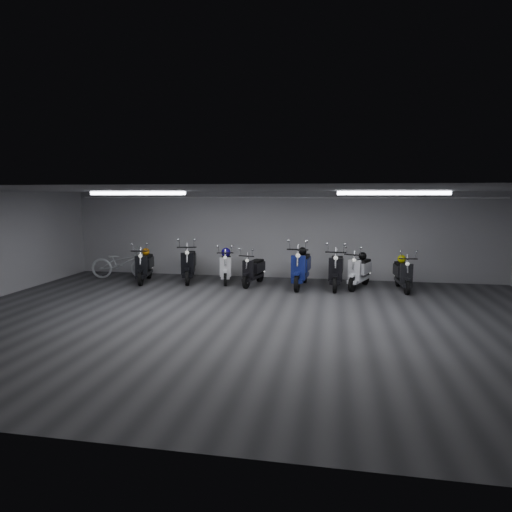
% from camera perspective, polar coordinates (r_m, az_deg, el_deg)
% --- Properties ---
extents(floor, '(14.00, 10.00, 0.01)m').
position_cam_1_polar(floor, '(9.64, -0.72, -8.32)').
color(floor, '#323234').
rests_on(floor, ground).
extents(ceiling, '(14.00, 10.00, 0.01)m').
position_cam_1_polar(ceiling, '(9.25, -0.75, 8.64)').
color(ceiling, slate).
rests_on(ceiling, ground).
extents(back_wall, '(14.00, 0.01, 2.80)m').
position_cam_1_polar(back_wall, '(14.26, 3.07, 2.74)').
color(back_wall, '#A7A7AA').
rests_on(back_wall, ground).
extents(front_wall, '(14.00, 0.01, 2.80)m').
position_cam_1_polar(front_wall, '(4.62, -12.68, -8.52)').
color(front_wall, '#A7A7AA').
rests_on(front_wall, ground).
extents(fluor_strip_left, '(2.40, 0.18, 0.08)m').
position_cam_1_polar(fluor_strip_left, '(11.15, -15.21, 7.91)').
color(fluor_strip_left, white).
rests_on(fluor_strip_left, ceiling).
extents(fluor_strip_right, '(2.40, 0.18, 0.08)m').
position_cam_1_polar(fluor_strip_right, '(10.16, 17.39, 7.85)').
color(fluor_strip_right, white).
rests_on(fluor_strip_right, ceiling).
extents(conduit, '(13.60, 0.05, 0.05)m').
position_cam_1_polar(conduit, '(14.11, 3.07, 7.64)').
color(conduit, white).
rests_on(conduit, back_wall).
extents(scooter_0, '(0.93, 1.83, 1.30)m').
position_cam_1_polar(scooter_0, '(14.00, -14.35, -0.69)').
color(scooter_0, black).
rests_on(scooter_0, floor).
extents(scooter_1, '(1.08, 2.02, 1.43)m').
position_cam_1_polar(scooter_1, '(13.81, -8.76, -0.37)').
color(scooter_1, black).
rests_on(scooter_1, floor).
extents(scooter_2, '(0.89, 1.74, 1.23)m').
position_cam_1_polar(scooter_2, '(13.55, -3.96, -0.88)').
color(scooter_2, white).
rests_on(scooter_2, floor).
extents(scooter_3, '(0.86, 1.67, 1.18)m').
position_cam_1_polar(scooter_3, '(13.10, -0.35, -1.29)').
color(scooter_3, black).
rests_on(scooter_3, floor).
extents(scooter_4, '(0.83, 2.05, 1.49)m').
position_cam_1_polar(scooter_4, '(12.83, 5.90, -0.83)').
color(scooter_4, navy).
rests_on(scooter_4, floor).
extents(scooter_5, '(0.73, 1.92, 1.41)m').
position_cam_1_polar(scooter_5, '(12.84, 10.45, -1.09)').
color(scooter_5, black).
rests_on(scooter_5, floor).
extents(scooter_6, '(1.19, 1.83, 1.30)m').
position_cam_1_polar(scooter_6, '(13.03, 13.36, -1.30)').
color(scooter_6, white).
rests_on(scooter_6, floor).
extents(scooter_9, '(0.67, 1.68, 1.22)m').
position_cam_1_polar(scooter_9, '(13.05, 18.63, -1.65)').
color(scooter_9, black).
rests_on(scooter_9, floor).
extents(bicycle, '(2.02, 1.02, 1.25)m').
position_cam_1_polar(bicycle, '(14.84, -17.17, -0.42)').
color(bicycle, silver).
rests_on(bicycle, floor).
extents(helmet_0, '(0.24, 0.24, 0.24)m').
position_cam_1_polar(helmet_0, '(13.23, 18.47, -0.35)').
color(helmet_0, '#D0D10C').
rests_on(helmet_0, scooter_9).
extents(helmet_1, '(0.24, 0.24, 0.24)m').
position_cam_1_polar(helmet_1, '(14.19, -14.17, 0.54)').
color(helmet_1, '#CA740B').
rests_on(helmet_1, scooter_0).
extents(helmet_2, '(0.24, 0.24, 0.24)m').
position_cam_1_polar(helmet_2, '(13.06, 6.11, 0.65)').
color(helmet_2, black).
rests_on(helmet_2, scooter_4).
extents(helmet_3, '(0.23, 0.23, 0.23)m').
position_cam_1_polar(helmet_3, '(13.21, 13.74, 0.01)').
color(helmet_3, black).
rests_on(helmet_3, scooter_6).
extents(helmet_4, '(0.29, 0.29, 0.29)m').
position_cam_1_polar(helmet_4, '(13.73, -3.94, 0.48)').
color(helmet_4, navy).
rests_on(helmet_4, scooter_2).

